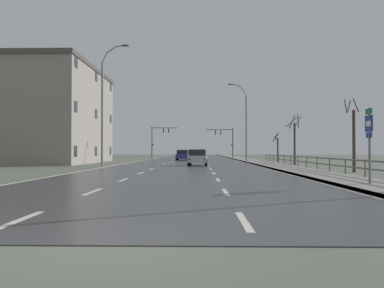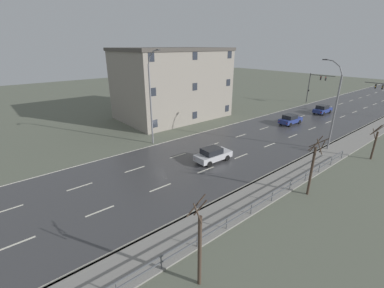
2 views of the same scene
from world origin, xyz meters
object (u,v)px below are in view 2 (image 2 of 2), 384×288
(street_lamp_left_bank, at_px, (151,100))
(car_far_left, at_px, (290,119))
(car_distant, at_px, (323,109))
(street_lamp_midground, at_px, (334,108))
(car_mid_centre, at_px, (213,155))
(traffic_signal_left, at_px, (315,83))
(brick_building, at_px, (172,83))

(street_lamp_left_bank, xyz_separation_m, car_far_left, (6.39, 21.12, -4.74))
(street_lamp_left_bank, xyz_separation_m, car_distant, (6.40, 31.90, -4.74))
(street_lamp_midground, relative_size, car_mid_centre, 2.48)
(car_mid_centre, bearing_deg, traffic_signal_left, 104.01)
(traffic_signal_left, distance_m, car_distant, 9.81)
(street_lamp_left_bank, xyz_separation_m, car_mid_centre, (8.72, 2.00, -4.74))
(car_mid_centre, height_order, car_far_left, same)
(car_mid_centre, height_order, brick_building, brick_building)
(street_lamp_midground, xyz_separation_m, car_far_left, (-8.50, 6.20, -4.24))
(street_lamp_left_bank, bearing_deg, traffic_signal_left, 88.84)
(street_lamp_midground, height_order, street_lamp_left_bank, street_lamp_left_bank)
(car_far_left, distance_m, brick_building, 20.02)
(car_mid_centre, distance_m, brick_building, 20.25)
(street_lamp_left_bank, relative_size, car_distant, 2.76)
(traffic_signal_left, bearing_deg, street_lamp_midground, -59.82)
(car_distant, bearing_deg, car_mid_centre, -85.50)
(car_far_left, bearing_deg, street_lamp_midground, -34.43)
(brick_building, bearing_deg, car_distant, 54.60)
(street_lamp_midground, relative_size, street_lamp_left_bank, 0.91)
(street_lamp_midground, distance_m, street_lamp_left_bank, 21.09)
(car_mid_centre, relative_size, car_far_left, 1.00)
(car_distant, height_order, brick_building, brick_building)
(car_distant, xyz_separation_m, car_far_left, (-0.01, -10.78, 0.00))
(street_lamp_midground, height_order, brick_building, brick_building)
(street_lamp_left_bank, relative_size, car_mid_centre, 2.73)
(street_lamp_left_bank, bearing_deg, street_lamp_midground, 45.06)
(street_lamp_midground, bearing_deg, car_mid_centre, -115.52)
(street_lamp_midground, height_order, traffic_signal_left, street_lamp_midground)
(street_lamp_left_bank, relative_size, traffic_signal_left, 1.84)
(car_mid_centre, bearing_deg, car_far_left, 98.91)
(street_lamp_midground, xyz_separation_m, brick_building, (-24.23, -5.18, 0.64))
(street_lamp_left_bank, height_order, car_mid_centre, street_lamp_left_bank)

